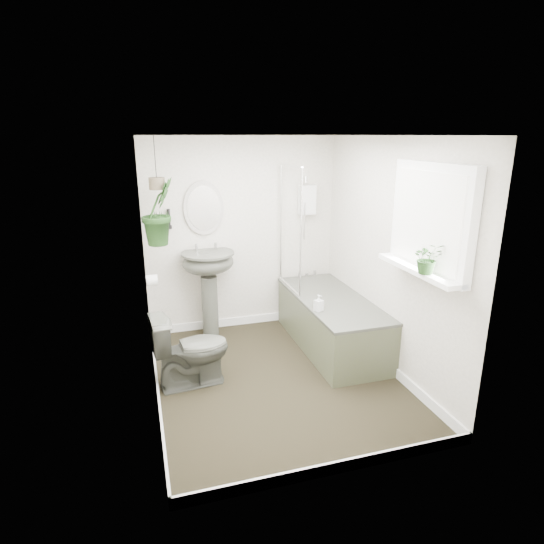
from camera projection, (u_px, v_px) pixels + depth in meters
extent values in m
cube|color=black|center=(276.00, 378.00, 4.50)|extent=(2.30, 2.80, 0.02)
cube|color=white|center=(277.00, 134.00, 3.83)|extent=(2.30, 2.80, 0.02)
cube|color=silver|center=(242.00, 235.00, 5.45)|extent=(2.30, 0.02, 2.30)
cube|color=silver|center=(343.00, 325.00, 2.87)|extent=(2.30, 0.02, 2.30)
cube|color=silver|center=(146.00, 277.00, 3.84)|extent=(0.02, 2.80, 2.30)
cube|color=silver|center=(389.00, 257.00, 4.48)|extent=(0.02, 2.80, 2.30)
cube|color=white|center=(276.00, 373.00, 4.48)|extent=(2.30, 2.80, 0.10)
cube|color=white|center=(307.00, 200.00, 5.49)|extent=(0.20, 0.10, 0.35)
ellipsoid|color=#AEA79E|center=(204.00, 208.00, 5.19)|extent=(0.46, 0.03, 0.62)
cylinder|color=black|center=(169.00, 219.00, 5.10)|extent=(0.04, 0.04, 0.22)
cylinder|color=white|center=(152.00, 280.00, 4.57)|extent=(0.11, 0.11, 0.11)
cube|color=white|center=(431.00, 219.00, 3.68)|extent=(0.08, 1.00, 0.90)
cube|color=white|center=(419.00, 269.00, 3.78)|extent=(0.18, 1.00, 0.04)
cube|color=white|center=(426.00, 219.00, 3.66)|extent=(0.01, 0.86, 0.76)
imported|color=#43463D|center=(191.00, 349.00, 4.29)|extent=(0.75, 0.47, 0.73)
imported|color=black|center=(428.00, 258.00, 3.56)|extent=(0.28, 0.25, 0.25)
imported|color=black|center=(159.00, 212.00, 4.67)|extent=(0.49, 0.48, 0.69)
imported|color=black|center=(319.00, 303.00, 4.62)|extent=(0.10, 0.10, 0.17)
cylinder|color=brown|center=(157.00, 184.00, 4.59)|extent=(0.16, 0.16, 0.12)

